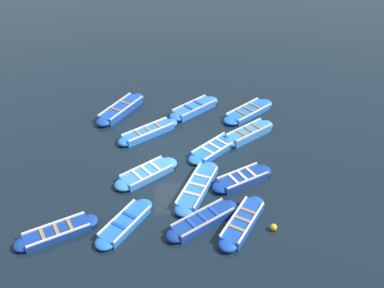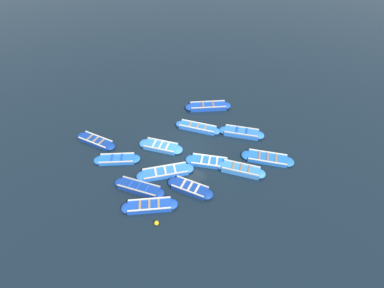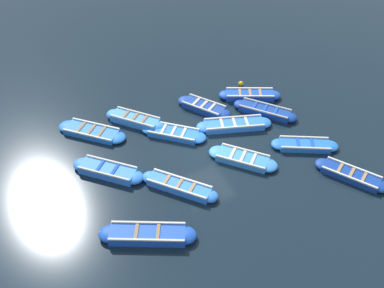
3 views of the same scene
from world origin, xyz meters
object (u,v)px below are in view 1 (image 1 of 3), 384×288
Objects in this scene: boat_bow_out at (248,112)px; boat_drifting at (242,179)px; boat_far_corner at (147,174)px; boat_stern_in at (57,232)px; boat_inner_gap at (148,132)px; boat_end_of_row at (194,108)px; buoy_orange_near at (274,227)px; boat_centre at (203,220)px; boat_alongside at (242,222)px; boat_mid_row at (197,188)px; boat_broadside at (215,148)px; boat_near_quay at (249,133)px; boat_outer_left at (121,109)px; boat_outer_right at (125,223)px.

boat_drifting reaches higher than boat_bow_out.
boat_stern_in is at bearing -130.08° from boat_far_corner.
boat_inner_gap reaches higher than boat_drifting.
boat_end_of_row is 9.96m from buoy_orange_near.
boat_centre is at bearing 174.33° from buoy_orange_near.
boat_drifting is (-0.79, -6.09, 0.03)m from boat_bow_out.
boat_alongside is at bearing 5.14° from boat_stern_in.
boat_mid_row is (-2.88, -6.75, 0.02)m from boat_bow_out.
boat_end_of_row is at bearing 61.40° from boat_stern_in.
boat_centre is 2.12m from boat_mid_row.
boat_mid_row is 3.19m from boat_broadside.
boat_centre is 1.03× the size of boat_far_corner.
boat_inner_gap is 1.04× the size of boat_far_corner.
buoy_orange_near is (5.80, -6.86, -0.03)m from boat_inner_gap.
boat_near_quay reaches higher than boat_mid_row.
boat_centre is at bearing -123.58° from boat_drifting.
boat_far_corner is at bearing 148.74° from buoy_orange_near.
boat_far_corner is 1.02× the size of boat_near_quay.
boat_centre is 6.97m from boat_near_quay.
boat_near_quay reaches higher than buoy_orange_near.
boat_near_quay reaches higher than boat_outer_left.
boat_centre is 2.91m from buoy_orange_near.
boat_broadside is (3.26, 2.10, -0.01)m from boat_far_corner.
boat_outer_right is at bearing 178.98° from buoy_orange_near.
boat_inner_gap is 1.05× the size of boat_drifting.
boat_alongside reaches higher than boat_broadside.
boat_stern_in is at bearing -111.98° from boat_inner_gap.
boat_near_quay is (2.94, -2.54, 0.01)m from boat_end_of_row.
boat_drifting is (2.34, -6.31, -0.02)m from boat_end_of_row.
boat_broadside is (-2.01, -3.68, -0.00)m from boat_bow_out.
boat_centre is at bearing -86.81° from boat_end_of_row.
buoy_orange_near is at bearing -70.86° from boat_drifting.
boat_alongside is (6.35, -8.96, -0.02)m from boat_outer_left.
boat_far_corner is at bearing 49.92° from boat_stern_in.
boat_near_quay is at bearing -18.17° from boat_outer_left.
boat_end_of_row reaches higher than boat_drifting.
boat_broadside is (1.12, -3.90, -0.04)m from boat_end_of_row.
boat_centre is (3.21, 0.18, 0.04)m from boat_outer_right.
boat_mid_row is at bearing -87.88° from boat_end_of_row.
boat_drifting is at bearing -69.67° from boat_end_of_row.
boat_outer_right is at bearing -142.37° from boat_mid_row.
boat_broadside is at bearing -34.79° from boat_outer_left.
boat_drifting is at bearing 24.55° from boat_stern_in.
boat_centre is 0.94× the size of boat_alongside.
boat_inner_gap is 6.76m from boat_outer_right.
boat_far_corner is (0.56, 3.25, 0.01)m from boat_outer_right.
boat_outer_left is 11.92m from buoy_orange_near.
boat_far_corner is (2.08, -5.81, -0.05)m from boat_outer_left.
boat_outer_right is at bearing -99.84° from boat_far_corner.
boat_broadside is (0.61, 5.18, -0.04)m from boat_centre.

